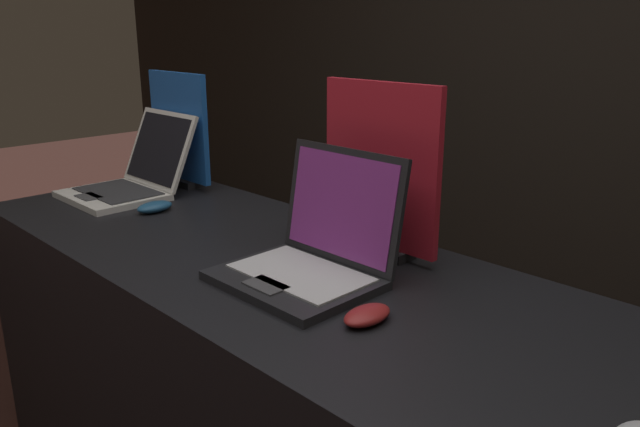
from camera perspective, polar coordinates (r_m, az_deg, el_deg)
laptop_front at (r=2.17m, az=-16.88°, el=3.24°), size 0.32×0.38×0.26m
mouse_front at (r=1.96m, az=-14.88°, el=0.59°), size 0.07×0.11×0.03m
promo_stand_front at (r=2.25m, az=-12.72°, el=7.23°), size 0.32×0.07×0.39m
laptop_middle at (r=1.40m, az=-0.61°, el=-3.34°), size 0.34×0.31×0.28m
mouse_middle at (r=1.21m, az=4.33°, el=-9.25°), size 0.07×0.11×0.03m
promo_stand_middle at (r=1.51m, az=5.50°, el=3.58°), size 0.34×0.07×0.42m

